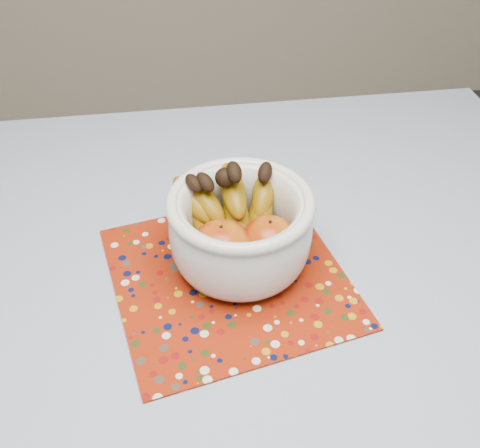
{
  "coord_description": "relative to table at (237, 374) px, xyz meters",
  "views": [
    {
      "loc": [
        -0.07,
        -0.49,
        1.4
      ],
      "look_at": [
        0.03,
        0.15,
        0.84
      ],
      "focal_mm": 42.0,
      "sensor_mm": 36.0,
      "label": 1
    }
  ],
  "objects": [
    {
      "name": "placemat",
      "position": [
        0.0,
        0.12,
        0.09
      ],
      "size": [
        0.41,
        0.41,
        0.0
      ],
      "primitive_type": "cube",
      "rotation": [
        0.0,
        0.0,
        0.2
      ],
      "color": "maroon",
      "rests_on": "tablecloth"
    },
    {
      "name": "tablecloth",
      "position": [
        0.0,
        0.0,
        0.08
      ],
      "size": [
        1.32,
        1.32,
        0.01
      ],
      "primitive_type": "cube",
      "color": "slate",
      "rests_on": "table"
    },
    {
      "name": "table",
      "position": [
        0.0,
        0.0,
        0.0
      ],
      "size": [
        1.2,
        1.2,
        0.75
      ],
      "color": "brown",
      "rests_on": "ground"
    },
    {
      "name": "fruit_bowl",
      "position": [
        0.02,
        0.16,
        0.17
      ],
      "size": [
        0.24,
        0.23,
        0.17
      ],
      "color": "silver",
      "rests_on": "placemat"
    }
  ]
}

